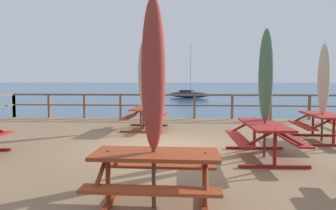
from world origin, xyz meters
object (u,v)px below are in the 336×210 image
Objects in this scene: picnic_table_mid_right at (156,168)px; patio_umbrella_tall_front at (266,76)px; picnic_table_front_right at (145,113)px; picnic_table_back_right at (264,132)px; patio_umbrella_tall_back_right at (153,75)px; patio_umbrella_tall_mid_left at (143,74)px; patio_umbrella_tall_mid_right at (324,79)px; picnic_table_back_left at (323,121)px; sailboat_distant at (188,94)px.

patio_umbrella_tall_front is (2.11, 3.09, 1.26)m from picnic_table_mid_right.
picnic_table_front_right is (-1.10, 7.07, 0.01)m from picnic_table_mid_right.
picnic_table_front_right is at bearing 98.86° from picnic_table_mid_right.
picnic_table_front_right is 5.13m from picnic_table_back_right.
patio_umbrella_tall_back_right is 7.11m from patio_umbrella_tall_mid_left.
patio_umbrella_tall_front is at bearing 55.04° from patio_umbrella_tall_back_right.
picnic_table_back_right is 3.19m from patio_umbrella_tall_mid_right.
patio_umbrella_tall_front is at bearing -134.51° from picnic_table_back_left.
patio_umbrella_tall_back_right is at bearing -81.36° from picnic_table_front_right.
patio_umbrella_tall_mid_left is at bearing 161.00° from picnic_table_back_left.
patio_umbrella_tall_mid_right is 0.35× the size of sailboat_distant.
patio_umbrella_tall_back_right is 3.73m from patio_umbrella_tall_front.
patio_umbrella_tall_mid_left reaches higher than picnic_table_mid_right.
sailboat_distant is at bearing 87.81° from picnic_table_front_right.
picnic_table_back_right is 1.24m from patio_umbrella_tall_front.
patio_umbrella_tall_back_right is 0.99× the size of patio_umbrella_tall_front.
patio_umbrella_tall_front reaches higher than picnic_table_back_right.
patio_umbrella_tall_mid_left is (-1.14, 7.02, 0.13)m from patio_umbrella_tall_back_right.
picnic_table_back_right is 0.76× the size of patio_umbrella_tall_front.
sailboat_distant is (0.28, 42.50, -2.12)m from patio_umbrella_tall_back_right.
picnic_table_front_right is 0.26× the size of sailboat_distant.
patio_umbrella_tall_front is (-2.08, -2.11, 1.25)m from picnic_table_back_left.
picnic_table_back_right is at bearing 55.06° from patio_umbrella_tall_back_right.
patio_umbrella_tall_front is at bearing 53.83° from picnic_table_back_right.
picnic_table_front_right is at bearing 160.50° from picnic_table_back_left.
patio_umbrella_tall_mid_right is 37.63m from sailboat_distant.
picnic_table_back_left is at bearing -83.99° from sailboat_distant.
picnic_table_mid_right is 0.22× the size of sailboat_distant.
picnic_table_back_right is 5.33m from patio_umbrella_tall_mid_left.
picnic_table_front_right is at bearing 128.84° from patio_umbrella_tall_front.
sailboat_distant reaches higher than patio_umbrella_tall_mid_left.
sailboat_distant is at bearing 95.96° from patio_umbrella_tall_mid_right.
picnic_table_mid_right is at bearing -42.35° from patio_umbrella_tall_back_right.
patio_umbrella_tall_mid_right reaches higher than picnic_table_mid_right.
patio_umbrella_tall_front reaches higher than picnic_table_mid_right.
patio_umbrella_tall_mid_left reaches higher than picnic_table_front_right.
patio_umbrella_tall_mid_left is at bearing 129.07° from picnic_table_back_right.
sailboat_distant is at bearing 92.69° from patio_umbrella_tall_front.
patio_umbrella_tall_back_right is at bearing -80.74° from patio_umbrella_tall_mid_left.
picnic_table_back_right is (2.07, 3.04, 0.01)m from picnic_table_mid_right.
patio_umbrella_tall_mid_left is at bearing 99.47° from picnic_table_mid_right.
picnic_table_back_left and picnic_table_mid_right have the same top height.
picnic_table_mid_right is 0.62× the size of patio_umbrella_tall_mid_right.
patio_umbrella_tall_mid_left is 1.06× the size of patio_umbrella_tall_front.
sailboat_distant is (0.25, 42.53, -0.88)m from picnic_table_mid_right.
picnic_table_back_left is 5.61m from picnic_table_front_right.
picnic_table_back_right is at bearing 55.73° from picnic_table_mid_right.
picnic_table_mid_right is 0.83× the size of picnic_table_front_right.
patio_umbrella_tall_front is (2.14, 3.06, 0.02)m from patio_umbrella_tall_back_right.
patio_umbrella_tall_mid_left is at bearing 129.66° from patio_umbrella_tall_front.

